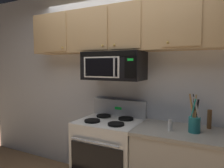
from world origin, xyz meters
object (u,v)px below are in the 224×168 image
at_px(stove_range, 110,154).
at_px(over_range_microwave, 114,66).
at_px(utensil_crock_teal, 194,121).
at_px(salt_shaker, 170,125).
at_px(pepper_mill, 209,119).

distance_m(stove_range, over_range_microwave, 1.11).
bearing_deg(utensil_crock_teal, stove_range, 179.45).
relative_size(salt_shaker, pepper_mill, 0.58).
bearing_deg(utensil_crock_teal, salt_shaker, -166.23).
xyz_separation_m(stove_range, pepper_mill, (1.11, 0.21, 0.53)).
bearing_deg(salt_shaker, over_range_microwave, 166.37).
bearing_deg(stove_range, salt_shaker, -5.01).
xyz_separation_m(utensil_crock_teal, pepper_mill, (0.13, 0.22, -0.01)).
xyz_separation_m(over_range_microwave, utensil_crock_teal, (0.98, -0.13, -0.56)).
bearing_deg(utensil_crock_teal, pepper_mill, 59.47).
distance_m(over_range_microwave, pepper_mill, 1.25).
height_order(stove_range, utensil_crock_teal, utensil_crock_teal).
height_order(over_range_microwave, salt_shaker, over_range_microwave).
xyz_separation_m(stove_range, over_range_microwave, (-0.00, 0.12, 1.11)).
relative_size(over_range_microwave, salt_shaker, 6.45).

